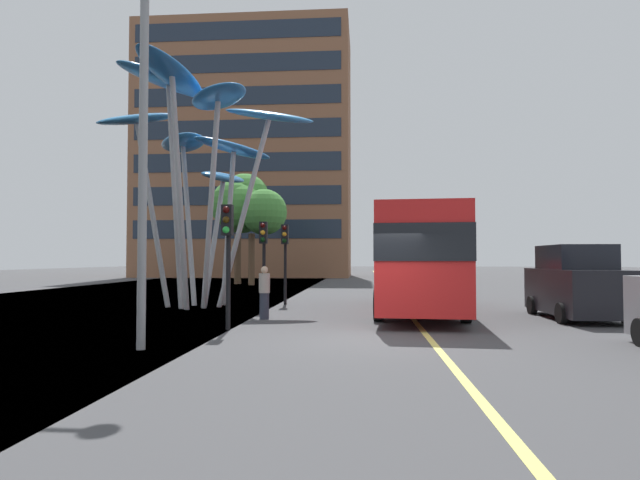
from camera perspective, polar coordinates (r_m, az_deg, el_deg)
The scene contains 12 objects.
ground at distance 12.61m, azimuth 2.23°, elevation -10.69°, with size 120.00×240.00×0.10m.
red_bus at distance 19.01m, azimuth 10.41°, elevation -1.61°, with size 3.34×10.73×3.61m.
leaf_sculpture at distance 21.88m, azimuth -12.54°, elevation 10.66°, with size 8.51×8.65×8.69m.
traffic_light_kerb_near at distance 14.21m, azimuth -9.76°, elevation 0.11°, with size 0.28×0.42×3.26m.
traffic_light_kerb_far at distance 19.76m, azimuth -6.00°, elevation -0.61°, with size 0.28×0.42×3.21m.
traffic_light_island_mid at distance 21.92m, azimuth -3.73°, elevation -0.67°, with size 0.28×0.42×3.25m.
car_parked_mid at distance 18.48m, azimuth 25.39°, elevation -4.25°, with size 2.00×4.37×2.28m.
street_lamp at distance 11.97m, azimuth -16.86°, elevation 13.10°, with size 1.41×0.44×7.85m.
tree_pavement_near at distance 38.80m, azimuth -7.28°, elevation 3.20°, with size 5.30×4.77×7.26m.
tree_pavement_far at distance 40.15m, azimuth -8.47°, elevation 4.03°, with size 4.16×4.44×8.16m.
pedestrian at distance 16.76m, azimuth -5.91°, elevation -5.56°, with size 0.34×0.34×1.63m.
backdrop_building at distance 58.88m, azimuth -7.71°, elevation 9.01°, with size 21.90×10.25×26.17m.
Camera 1 is at (-0.21, -12.46, 1.85)m, focal length 30.24 mm.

